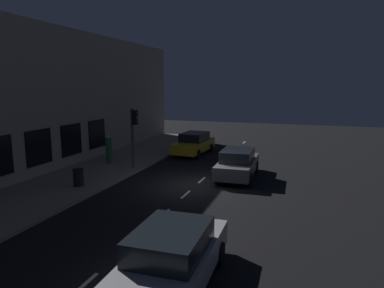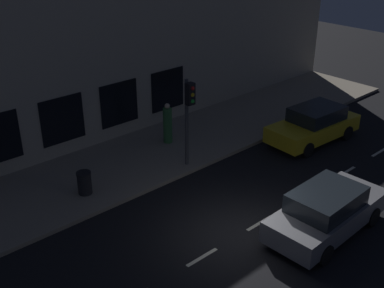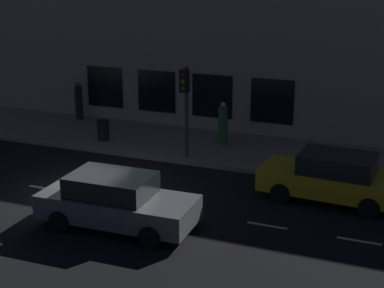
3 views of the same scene
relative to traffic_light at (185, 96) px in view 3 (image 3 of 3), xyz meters
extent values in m
plane|color=black|center=(-4.39, 1.79, -2.58)|extent=(60.00, 60.00, 0.00)
cube|color=gray|center=(1.86, 1.79, -2.50)|extent=(4.50, 32.00, 0.15)
cube|color=#B2A893|center=(4.41, 1.79, 1.63)|extent=(0.60, 32.00, 8.41)
cube|color=black|center=(4.08, -2.32, -0.87)|extent=(0.04, 1.88, 1.92)
cube|color=black|center=(4.08, 0.42, -0.87)|extent=(0.04, 1.88, 1.92)
cube|color=black|center=(4.08, 3.16, -0.87)|extent=(0.04, 1.88, 1.92)
cube|color=black|center=(4.08, 5.89, -0.87)|extent=(0.04, 1.88, 1.92)
cube|color=beige|center=(-4.39, -7.01, -2.57)|extent=(0.12, 1.20, 0.01)
cube|color=beige|center=(-4.39, -4.41, -2.57)|extent=(0.12, 1.20, 0.01)
cube|color=beige|center=(-4.39, -1.81, -2.57)|extent=(0.12, 1.20, 0.01)
cube|color=beige|center=(-4.39, 0.79, -2.57)|extent=(0.12, 1.20, 0.01)
cube|color=beige|center=(-4.39, 3.39, -2.57)|extent=(0.12, 1.20, 0.01)
cylinder|color=#424244|center=(0.12, 0.00, -0.66)|extent=(0.14, 0.14, 3.54)
cube|color=black|center=(-0.09, 0.00, 0.59)|extent=(0.26, 0.32, 0.84)
sphere|color=red|center=(-0.23, 0.00, 0.84)|extent=(0.15, 0.15, 0.15)
sphere|color=gold|center=(-0.23, 0.00, 0.59)|extent=(0.15, 0.15, 0.15)
sphere|color=green|center=(-0.23, 0.00, 0.34)|extent=(0.15, 0.15, 0.15)
cube|color=slate|center=(-6.08, -0.44, -1.95)|extent=(1.93, 4.57, 0.70)
cube|color=black|center=(-6.09, -0.26, -1.30)|extent=(1.65, 2.39, 0.60)
cylinder|color=black|center=(-5.20, -1.82, -2.26)|extent=(0.24, 0.65, 0.64)
cylinder|color=black|center=(-6.89, -1.86, -2.26)|extent=(0.24, 0.65, 0.64)
cylinder|color=black|center=(-5.28, 0.98, -2.26)|extent=(0.24, 0.65, 0.64)
cylinder|color=black|center=(-6.97, 0.94, -2.26)|extent=(0.24, 0.65, 0.64)
cube|color=gold|center=(-1.78, -5.77, -1.95)|extent=(2.08, 4.53, 0.70)
cube|color=black|center=(-1.79, -5.95, -1.30)|extent=(1.73, 2.39, 0.60)
cylinder|color=black|center=(-2.55, -4.35, -2.26)|extent=(0.26, 0.65, 0.64)
cylinder|color=black|center=(-0.85, -4.45, -2.26)|extent=(0.26, 0.65, 0.64)
cylinder|color=black|center=(-2.71, -7.09, -2.26)|extent=(0.26, 0.65, 0.64)
cylinder|color=black|center=(-1.01, -7.19, -2.26)|extent=(0.26, 0.65, 0.64)
cylinder|color=#336B38|center=(2.21, -0.75, -1.64)|extent=(0.45, 0.45, 1.57)
sphere|color=beige|center=(2.21, -0.75, -0.75)|extent=(0.22, 0.22, 0.22)
cube|color=beige|center=(2.31, -0.77, -0.75)|extent=(0.05, 0.07, 0.06)
cylinder|color=#232328|center=(3.49, 7.03, -1.63)|extent=(0.39, 0.39, 1.59)
sphere|color=brown|center=(3.49, 7.03, -0.72)|extent=(0.22, 0.22, 0.22)
cube|color=brown|center=(3.38, 7.02, -0.72)|extent=(0.04, 0.07, 0.06)
cylinder|color=black|center=(0.90, 4.17, -2.04)|extent=(0.50, 0.50, 0.78)
cylinder|color=black|center=(0.90, 4.17, -1.62)|extent=(0.53, 0.53, 0.06)
camera|label=1|loc=(-9.57, 17.98, 2.46)|focal=32.42mm
camera|label=2|loc=(-12.70, 11.29, 6.69)|focal=45.23mm
camera|label=3|loc=(-19.15, -8.04, 4.59)|focal=53.05mm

